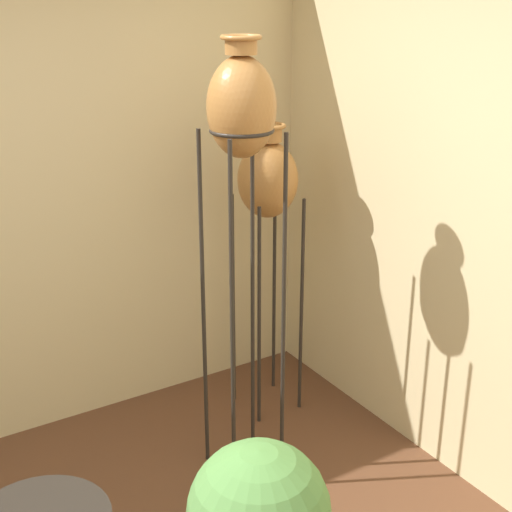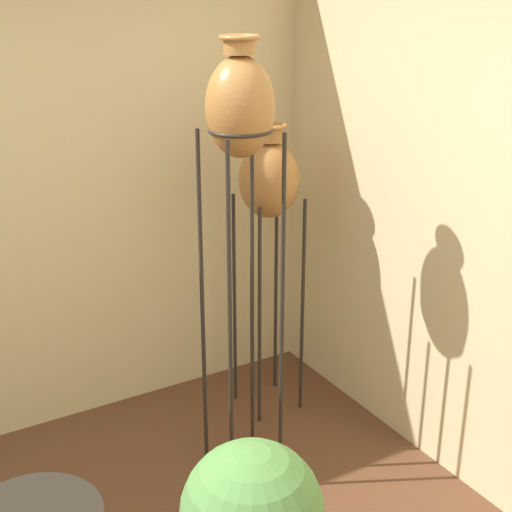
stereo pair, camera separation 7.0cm
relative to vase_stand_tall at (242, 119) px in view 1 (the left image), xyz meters
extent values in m
cylinder|color=#28231E|center=(-0.14, -0.14, -0.91)|extent=(0.02, 0.02, 1.73)
cylinder|color=#28231E|center=(0.14, -0.14, -0.91)|extent=(0.02, 0.02, 1.73)
cylinder|color=#28231E|center=(-0.14, 0.14, -0.91)|extent=(0.02, 0.02, 1.73)
cylinder|color=#28231E|center=(0.14, 0.14, -0.91)|extent=(0.02, 0.02, 1.73)
torus|color=#28231E|center=(0.00, 0.00, -0.05)|extent=(0.28, 0.28, 0.02)
ellipsoid|color=#A87038|center=(0.00, 0.00, 0.05)|extent=(0.30, 0.30, 0.44)
cylinder|color=#A87038|center=(0.00, 0.00, 0.30)|extent=(0.14, 0.14, 0.07)
torus|color=#A87038|center=(0.00, 0.00, 0.34)|extent=(0.18, 0.18, 0.02)
cylinder|color=#28231E|center=(0.28, 0.29, -1.15)|extent=(0.02, 0.02, 1.27)
cylinder|color=#28231E|center=(0.55, 0.29, -1.15)|extent=(0.02, 0.02, 1.27)
cylinder|color=#28231E|center=(0.28, 0.57, -1.15)|extent=(0.02, 0.02, 1.27)
cylinder|color=#28231E|center=(0.55, 0.57, -1.15)|extent=(0.02, 0.02, 1.27)
torus|color=#28231E|center=(0.41, 0.43, -0.51)|extent=(0.28, 0.28, 0.02)
ellipsoid|color=#A87038|center=(0.41, 0.43, -0.42)|extent=(0.32, 0.32, 0.41)
cylinder|color=#A87038|center=(0.41, 0.43, -0.17)|extent=(0.14, 0.14, 0.08)
torus|color=#A87038|center=(0.41, 0.43, -0.13)|extent=(0.19, 0.19, 0.02)
sphere|color=#568E47|center=(-0.43, -0.83, -1.30)|extent=(0.54, 0.54, 0.54)
camera|label=1|loc=(-1.57, -2.64, 0.52)|focal=50.00mm
camera|label=2|loc=(-1.51, -2.68, 0.52)|focal=50.00mm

